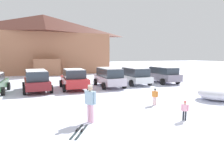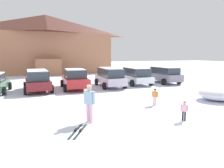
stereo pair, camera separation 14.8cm
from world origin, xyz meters
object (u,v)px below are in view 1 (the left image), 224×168
skier_child_in_orange_jacket (155,96)px  parked_silver_wagon (109,77)px  parked_grey_wagon (163,74)px  plowed_snow_pile (219,93)px  ski_lodge (44,44)px  skier_adult_in_blue_parka (90,101)px  parked_white_suv (135,75)px  pair_of_skis (79,131)px  skier_child_in_pink_snowsuit (185,110)px  parked_maroon_van (36,80)px  parked_red_sedan (74,79)px

skier_child_in_orange_jacket → parked_silver_wagon: bearing=89.4°
parked_grey_wagon → plowed_snow_pile: parked_grey_wagon is taller
ski_lodge → skier_adult_in_blue_parka: (-0.21, -27.27, -3.87)m
ski_lodge → parked_grey_wagon: ski_lodge is taller
parked_white_suv → pair_of_skis: size_ratio=2.95×
parked_silver_wagon → skier_child_in_pink_snowsuit: bearing=-92.6°
skier_child_in_orange_jacket → pair_of_skis: bearing=-155.1°
plowed_snow_pile → skier_child_in_pink_snowsuit: bearing=-154.5°
parked_white_suv → skier_child_in_orange_jacket: size_ratio=4.44×
parked_white_suv → parked_maroon_van: bearing=-177.5°
skier_adult_in_blue_parka → pair_of_skis: 1.45m
parked_white_suv → skier_child_in_pink_snowsuit: 11.44m
parked_white_suv → skier_adult_in_blue_parka: (-7.49, -9.50, 0.03)m
parked_white_suv → skier_adult_in_blue_parka: parked_white_suv is taller
parked_maroon_van → parked_grey_wagon: (12.61, 0.15, -0.02)m
parked_red_sedan → parked_grey_wagon: parked_red_sedan is taller
parked_maroon_van → plowed_snow_pile: (11.05, -8.01, -0.49)m
skier_child_in_pink_snowsuit → skier_child_in_orange_jacket: 2.91m
ski_lodge → skier_adult_in_blue_parka: size_ratio=12.42×
skier_child_in_pink_snowsuit → pair_of_skis: size_ratio=0.60×
skier_child_in_orange_jacket → plowed_snow_pile: skier_child_in_orange_jacket is taller
skier_child_in_pink_snowsuit → skier_child_in_orange_jacket: bearing=82.3°
skier_child_in_orange_jacket → parked_red_sedan: bearing=112.8°
pair_of_skis → parked_silver_wagon: bearing=62.3°
ski_lodge → skier_child_in_orange_jacket: bearing=-80.8°
parked_silver_wagon → pair_of_skis: (-5.17, -9.85, -0.92)m
parked_silver_wagon → parked_white_suv: size_ratio=1.05×
ski_lodge → skier_adult_in_blue_parka: ski_lodge is taller
plowed_snow_pile → skier_adult_in_blue_parka: bearing=-173.3°
parked_maroon_van → pair_of_skis: (1.16, -9.96, -0.91)m
parked_maroon_van → parked_silver_wagon: bearing=-1.0°
skier_child_in_orange_jacket → skier_adult_in_blue_parka: 4.65m
parked_maroon_van → parked_grey_wagon: parked_maroon_van is taller
parked_maroon_van → plowed_snow_pile: size_ratio=1.48×
parked_silver_wagon → parked_white_suv: 3.07m
parked_silver_wagon → parked_grey_wagon: parked_silver_wagon is taller
plowed_snow_pile → parked_red_sedan: bearing=135.0°
skier_child_in_pink_snowsuit → skier_adult_in_blue_parka: bearing=160.9°
pair_of_skis → skier_child_in_orange_jacket: bearing=24.9°
skier_child_in_orange_jacket → pair_of_skis: 5.65m
pair_of_skis → parked_white_suv: bearing=51.7°
parked_white_suv → skier_adult_in_blue_parka: size_ratio=2.63×
parked_red_sedan → skier_child_in_orange_jacket: parked_red_sedan is taller
parked_maroon_van → parked_white_suv: parked_maroon_van is taller
skier_child_in_pink_snowsuit → skier_child_in_orange_jacket: size_ratio=0.90×
parked_maroon_van → parked_white_suv: bearing=2.5°
parked_silver_wagon → pair_of_skis: bearing=-117.7°
parked_red_sedan → skier_child_in_pink_snowsuit: parked_red_sedan is taller
parked_maroon_van → parked_grey_wagon: bearing=0.7°
ski_lodge → skier_child_in_pink_snowsuit: ski_lodge is taller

